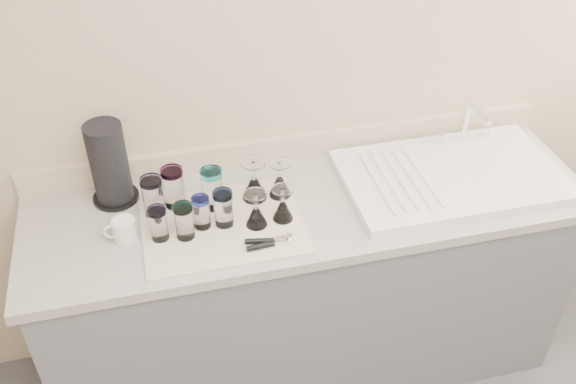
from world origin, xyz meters
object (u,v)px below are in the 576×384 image
object	(u,v)px
tumbler_cyan	(174,187)
goblet_back_right	(280,184)
tumbler_lavender	(223,208)
paper_towel_roll	(109,164)
sink_unit	(452,175)
tumbler_teal	(153,196)
goblet_front_right	(283,208)
goblet_back_left	(254,185)
tumbler_magenta	(158,223)
can_opener	(269,242)
white_mug	(124,230)
tumbler_purple	(212,189)
goblet_front_left	(256,214)
tumbler_blue	(184,221)
tumbler_extra	(201,212)

from	to	relation	value
tumbler_cyan	goblet_back_right	distance (m)	0.38
tumbler_lavender	paper_towel_roll	world-z (taller)	paper_towel_roll
sink_unit	tumbler_lavender	bearing A→B (deg)	-176.29
tumbler_teal	paper_towel_roll	bearing A→B (deg)	135.14
sink_unit	goblet_front_right	size ratio (longest dim) A/B	6.28
goblet_back_right	goblet_back_left	bearing A→B (deg)	176.79
tumbler_magenta	can_opener	size ratio (longest dim) A/B	0.79
tumbler_magenta	tumbler_lavender	size ratio (longest dim) A/B	0.92
goblet_back_right	white_mug	bearing A→B (deg)	-169.75
tumbler_magenta	can_opener	world-z (taller)	tumbler_magenta
tumbler_lavender	white_mug	size ratio (longest dim) A/B	1.23
tumbler_purple	goblet_front_left	world-z (taller)	tumbler_purple
can_opener	paper_towel_roll	world-z (taller)	paper_towel_roll
goblet_front_right	goblet_back_right	bearing A→B (deg)	81.18
goblet_front_right	white_mug	bearing A→B (deg)	176.59
can_opener	tumbler_purple	bearing A→B (deg)	120.94
tumbler_magenta	goblet_back_right	distance (m)	0.46
sink_unit	white_mug	xyz separation A→B (m)	(-1.22, -0.05, 0.02)
tumbler_blue	goblet_front_left	bearing A→B (deg)	0.44
tumbler_purple	can_opener	world-z (taller)	tumbler_purple
tumbler_teal	can_opener	world-z (taller)	tumbler_teal
goblet_back_left	goblet_front_left	distance (m)	0.15
tumbler_teal	tumbler_lavender	bearing A→B (deg)	-25.98
tumbler_purple	goblet_back_right	size ratio (longest dim) A/B	1.08
goblet_front_left	tumbler_cyan	bearing A→B (deg)	146.03
tumbler_blue	goblet_back_left	xyz separation A→B (m)	(0.27, 0.15, -0.01)
tumbler_magenta	tumbler_lavender	distance (m)	0.22
tumbler_teal	goblet_back_right	size ratio (longest dim) A/B	1.06
tumbler_cyan	paper_towel_roll	world-z (taller)	paper_towel_roll
tumbler_cyan	tumbler_purple	bearing A→B (deg)	-17.05
tumbler_blue	can_opener	size ratio (longest dim) A/B	0.84
tumbler_cyan	goblet_back_right	xyz separation A→B (m)	(0.38, -0.03, -0.03)
tumbler_cyan	goblet_back_left	bearing A→B (deg)	-5.35
tumbler_cyan	goblet_front_left	bearing A→B (deg)	-33.97
sink_unit	goblet_front_right	world-z (taller)	sink_unit
goblet_front_left	goblet_front_right	bearing A→B (deg)	5.69
white_mug	paper_towel_roll	size ratio (longest dim) A/B	0.36
tumbler_purple	white_mug	size ratio (longest dim) A/B	1.41
goblet_front_left	paper_towel_roll	bearing A→B (deg)	149.57
goblet_back_left	goblet_front_right	distance (m)	0.16
white_mug	tumbler_teal	bearing A→B (deg)	41.96
tumbler_magenta	paper_towel_roll	xyz separation A→B (m)	(-0.14, 0.26, 0.08)
sink_unit	tumbler_blue	bearing A→B (deg)	-174.94
tumbler_magenta	white_mug	bearing A→B (deg)	164.84
tumbler_extra	white_mug	distance (m)	0.26
tumbler_magenta	paper_towel_roll	distance (m)	0.31
tumbler_teal	can_opener	size ratio (longest dim) A/B	0.97
goblet_front_right	can_opener	bearing A→B (deg)	-122.27
tumbler_lavender	tumbler_extra	world-z (taller)	tumbler_lavender
tumbler_extra	white_mug	world-z (taller)	tumbler_extra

